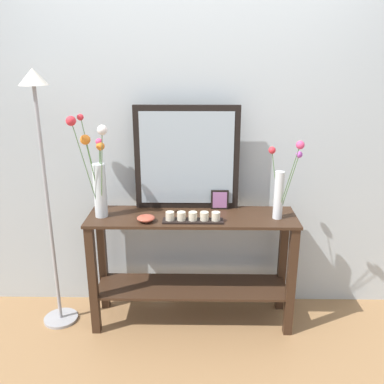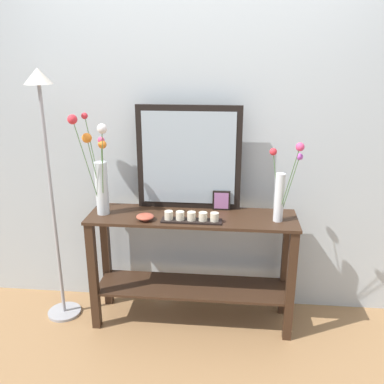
{
  "view_description": "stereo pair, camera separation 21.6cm",
  "coord_description": "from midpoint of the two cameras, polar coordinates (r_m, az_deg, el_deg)",
  "views": [
    {
      "loc": [
        0.04,
        -2.6,
        1.85
      ],
      "look_at": [
        0.0,
        0.0,
        0.98
      ],
      "focal_mm": 39.03,
      "sensor_mm": 36.0,
      "label": 1
    },
    {
      "loc": [
        0.25,
        -2.58,
        1.85
      ],
      "look_at": [
        0.0,
        0.0,
        0.98
      ],
      "focal_mm": 39.03,
      "sensor_mm": 36.0,
      "label": 2
    }
  ],
  "objects": [
    {
      "name": "picture_frame_small",
      "position": [
        2.89,
        1.68,
        -1.09
      ],
      "size": [
        0.12,
        0.01,
        0.14
      ],
      "color": "black",
      "rests_on": "console_table"
    },
    {
      "name": "vase_right",
      "position": [
        2.71,
        9.83,
        0.73
      ],
      "size": [
        0.19,
        0.2,
        0.54
      ],
      "color": "silver",
      "rests_on": "console_table"
    },
    {
      "name": "console_table",
      "position": [
        2.92,
        -2.15,
        -8.81
      ],
      "size": [
        1.4,
        0.38,
        0.81
      ],
      "color": "#382316",
      "rests_on": "ground"
    },
    {
      "name": "floor_lamp",
      "position": [
        2.87,
        -21.79,
        3.93
      ],
      "size": [
        0.24,
        0.24,
        1.76
      ],
      "color": "#9E9EA3",
      "rests_on": "ground"
    },
    {
      "name": "decorative_bowl",
      "position": [
        2.72,
        -8.6,
        -3.58
      ],
      "size": [
        0.12,
        0.12,
        0.04
      ],
      "color": "#B24C38",
      "rests_on": "console_table"
    },
    {
      "name": "wall_back",
      "position": [
        2.95,
        -2.04,
        8.79
      ],
      "size": [
        6.4,
        0.08,
        2.7
      ],
      "primitive_type": "cube",
      "color": "#B2BCC1",
      "rests_on": "ground"
    },
    {
      "name": "tall_vase_left",
      "position": [
        2.77,
        -15.04,
        2.21
      ],
      "size": [
        0.25,
        0.31,
        0.68
      ],
      "color": "silver",
      "rests_on": "console_table"
    },
    {
      "name": "ground_plane",
      "position": [
        3.19,
        -2.03,
        -17.1
      ],
      "size": [
        7.0,
        6.0,
        0.02
      ],
      "primitive_type": "cube",
      "color": "#997047"
    },
    {
      "name": "candle_tray",
      "position": [
        2.69,
        -2.19,
        -3.56
      ],
      "size": [
        0.39,
        0.09,
        0.07
      ],
      "color": "black",
      "rests_on": "console_table"
    },
    {
      "name": "mirror_leaning",
      "position": [
        2.84,
        -2.9,
        4.62
      ],
      "size": [
        0.71,
        0.03,
        0.71
      ],
      "color": "black",
      "rests_on": "console_table"
    }
  ]
}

